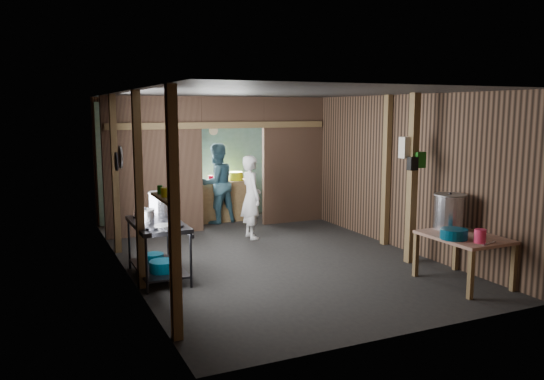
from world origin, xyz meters
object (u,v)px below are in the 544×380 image
stock_pot (450,212)px  cook (251,197)px  pink_bucket (480,236)px  prep_table (463,260)px  gas_range (158,250)px  yellow_tub (235,176)px  stove_pot_large (161,204)px

stock_pot → cook: cook is taller
stock_pot → pink_bucket: (-0.21, -0.79, -0.15)m
pink_bucket → stock_pot: bearing=74.9°
stock_pot → pink_bucket: bearing=-105.1°
prep_table → pink_bucket: bearing=-105.6°
gas_range → yellow_tub: (2.46, 3.42, 0.54)m
stock_pot → yellow_tub: 5.17m
stove_pot_large → yellow_tub: stove_pot_large is taller
yellow_tub → cook: cook is taller
gas_range → cook: 2.72m
gas_range → pink_bucket: 4.32m
prep_table → stock_pot: stock_pot is taller
gas_range → stock_pot: size_ratio=2.59×
stove_pot_large → stock_pot: bearing=-29.1°
gas_range → stock_pot: stock_pot is taller
gas_range → stove_pot_large: size_ratio=3.63×
prep_table → yellow_tub: yellow_tub is taller
cook → pink_bucket: bearing=-158.3°
gas_range → cook: (2.11, 1.68, 0.36)m
prep_table → cook: size_ratio=0.74×
stove_pot_large → cook: cook is taller
prep_table → cook: cook is taller
gas_range → stock_pot: 4.16m
pink_bucket → cook: size_ratio=0.12×
cook → prep_table: bearing=-154.9°
cook → yellow_tub: bearing=-10.1°
yellow_tub → stock_pot: bearing=-74.8°
stock_pot → cook: 3.67m
stock_pot → gas_range: bearing=157.7°
gas_range → prep_table: 4.20m
prep_table → stove_pot_large: size_ratio=3.02×
gas_range → stove_pot_large: bearing=69.8°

